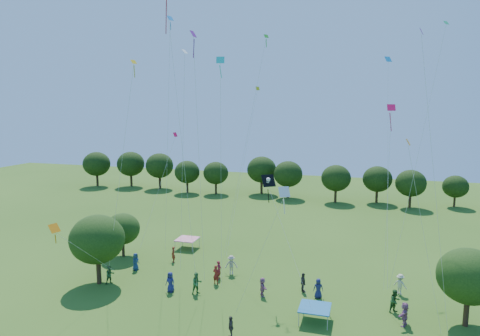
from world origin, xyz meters
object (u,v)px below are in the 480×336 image
near_tree_west (97,239)px  near_tree_north (122,229)px  near_tree_east (469,276)px  red_high_kite (172,50)px  pirate_kite (269,183)px  tent_red_stripe (187,239)px  tent_blue (315,308)px

near_tree_west → near_tree_north: near_tree_west is taller
near_tree_north → near_tree_east: bearing=-10.2°
near_tree_east → red_high_kite: bearing=-173.9°
near_tree_north → red_high_kite: (9.70, -7.85, 16.58)m
near_tree_east → red_high_kite: red_high_kite is taller
near_tree_east → pirate_kite: pirate_kite is taller
near_tree_north → red_high_kite: size_ratio=0.20×
near_tree_west → pirate_kite: 15.73m
tent_red_stripe → pirate_kite: pirate_kite is taller
near_tree_north → near_tree_east: near_tree_east is taller
tent_red_stripe → red_high_kite: (4.35, -12.03, 18.48)m
tent_blue → pirate_kite: 10.13m
near_tree_west → tent_blue: bearing=-4.2°
tent_blue → red_high_kite: size_ratio=0.10×
near_tree_north → pirate_kite: (16.25, -4.02, 6.34)m
tent_red_stripe → red_high_kite: red_high_kite is taller
tent_red_stripe → tent_blue: bearing=-38.6°
near_tree_east → near_tree_north: bearing=169.8°
tent_red_stripe → tent_blue: same height
near_tree_north → tent_blue: size_ratio=2.06×
near_tree_north → near_tree_east: size_ratio=0.81×
near_tree_north → pirate_kite: bearing=-13.9°
near_tree_north → red_high_kite: 20.75m
tent_red_stripe → red_high_kite: 22.48m
near_tree_west → tent_blue: near_tree_west is taller
near_tree_west → near_tree_north: 6.90m
red_high_kite → tent_red_stripe: bearing=109.9°
tent_red_stripe → tent_blue: size_ratio=1.00×
tent_blue → red_high_kite: (-10.90, 0.15, 18.48)m
near_tree_north → tent_blue: near_tree_north is taller
tent_blue → tent_red_stripe: bearing=141.4°
near_tree_west → pirate_kite: bearing=10.1°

